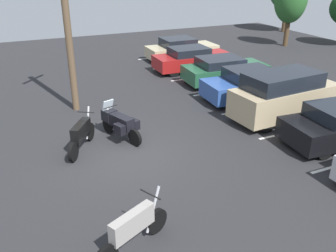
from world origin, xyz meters
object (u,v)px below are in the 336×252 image
(motorcycle_second, at_px, (133,229))
(car_blue, at_px, (253,84))
(utility_pole, at_px, (66,18))
(motorcycle_third, at_px, (81,134))
(car_tan, at_px, (284,95))
(motorcycle_touring, at_px, (119,123))
(car_green, at_px, (224,70))
(car_champagne, at_px, (181,49))
(car_red, at_px, (192,59))

(motorcycle_second, height_order, car_blue, car_blue)
(car_blue, height_order, utility_pole, utility_pole)
(motorcycle_third, bearing_deg, car_blue, 102.15)
(car_tan, bearing_deg, motorcycle_second, -59.93)
(motorcycle_touring, relative_size, motorcycle_third, 1.07)
(car_blue, bearing_deg, car_green, 177.76)
(car_champagne, bearing_deg, motorcycle_second, -29.52)
(motorcycle_touring, bearing_deg, car_blue, 102.02)
(motorcycle_second, bearing_deg, car_tan, 120.07)
(utility_pole, bearing_deg, car_champagne, 127.08)
(car_tan, height_order, utility_pole, utility_pole)
(motorcycle_third, xyz_separation_m, car_green, (-4.57, 8.66, 0.11))
(car_green, bearing_deg, car_red, -171.87)
(motorcycle_touring, height_order, car_champagne, car_champagne)
(car_champagne, distance_m, utility_pole, 10.87)
(motorcycle_touring, height_order, motorcycle_third, motorcycle_touring)
(car_champagne, height_order, car_blue, car_blue)
(motorcycle_second, bearing_deg, motorcycle_third, 179.99)
(car_red, bearing_deg, car_green, 8.13)
(car_champagne, distance_m, car_green, 5.63)
(motorcycle_second, distance_m, car_tan, 9.59)
(car_tan, relative_size, utility_pole, 0.62)
(motorcycle_third, xyz_separation_m, car_blue, (-1.84, 8.55, 0.13))
(motorcycle_touring, height_order, car_tan, car_tan)
(car_champagne, relative_size, car_red, 0.99)
(car_green, bearing_deg, utility_pole, -85.65)
(motorcycle_second, height_order, car_green, car_green)
(car_green, distance_m, car_tan, 5.19)
(car_red, height_order, car_blue, car_blue)
(motorcycle_second, distance_m, utility_pole, 9.97)
(motorcycle_third, bearing_deg, car_red, 132.23)
(motorcycle_touring, xyz_separation_m, utility_pole, (-3.62, -0.91, 3.34))
(car_blue, bearing_deg, motorcycle_touring, -77.98)
(motorcycle_third, bearing_deg, car_tan, 85.88)
(car_champagne, xyz_separation_m, car_red, (2.72, -0.59, 0.02))
(motorcycle_second, xyz_separation_m, car_red, (-12.88, 8.24, 0.11))
(car_red, relative_size, car_green, 1.03)
(car_champagne, relative_size, car_tan, 0.97)
(motorcycle_third, height_order, car_champagne, car_champagne)
(car_red, xyz_separation_m, car_green, (2.91, 0.42, 0.01))
(car_champagne, bearing_deg, motorcycle_touring, -36.71)
(car_champagne, bearing_deg, car_blue, -1.96)
(car_red, bearing_deg, utility_pole, -65.34)
(car_champagne, height_order, utility_pole, utility_pole)
(car_red, relative_size, car_blue, 0.94)
(motorcycle_touring, xyz_separation_m, car_blue, (-1.51, 7.07, 0.10))
(car_green, bearing_deg, motorcycle_touring, -59.45)
(motorcycle_third, height_order, car_tan, car_tan)
(car_green, height_order, car_tan, car_tan)
(motorcycle_second, bearing_deg, car_champagne, 150.48)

